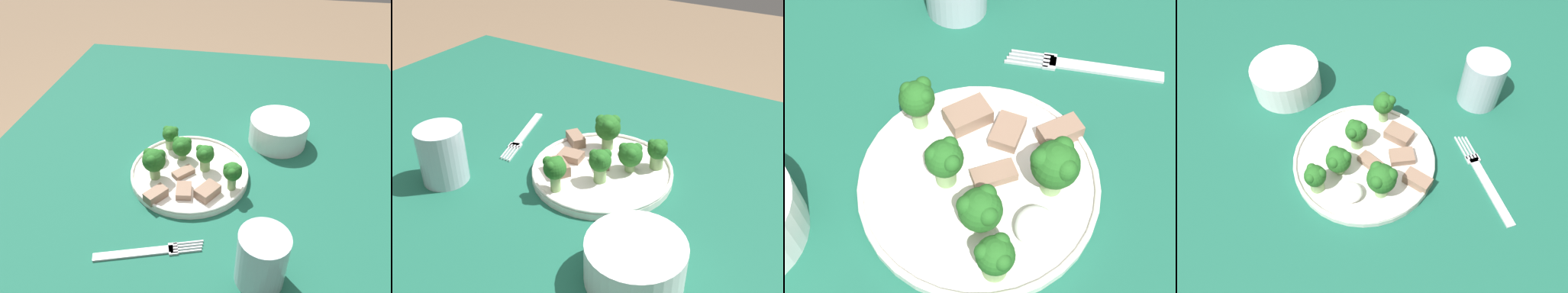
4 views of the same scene
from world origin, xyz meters
TOP-DOWN VIEW (x-y plane):
  - table at (0.00, 0.00)m, footprint 1.37×1.01m
  - dinner_plate at (-0.03, -0.03)m, footprint 0.25×0.25m
  - fork at (0.17, -0.06)m, footprint 0.07×0.19m
  - cream_bowl at (-0.19, 0.15)m, footprint 0.13×0.13m
  - drinking_glass at (0.19, 0.12)m, footprint 0.08×0.08m
  - broccoli_floret_near_rim_left at (-0.08, -0.05)m, footprint 0.04×0.04m
  - broccoli_floret_center_left at (-0.05, -0.00)m, footprint 0.04×0.04m
  - broccoli_floret_back_left at (0.00, 0.06)m, footprint 0.04×0.04m
  - broccoli_floret_front_left at (-0.11, -0.09)m, footprint 0.04×0.04m
  - broccoli_floret_center_back at (-0.01, -0.10)m, footprint 0.05×0.05m
  - meat_slice_front_slice at (0.05, -0.08)m, footprint 0.05×0.05m
  - meat_slice_middle_slice at (-0.02, -0.04)m, footprint 0.05×0.05m
  - meat_slice_rear_slice at (0.03, -0.03)m, footprint 0.05×0.03m
  - meat_slice_edge_slice at (0.03, 0.02)m, footprint 0.06×0.05m
  - sauce_dollop at (-0.06, -0.10)m, footprint 0.04×0.04m

SIDE VIEW (x-z plane):
  - table at x=0.00m, z-range 0.28..1.00m
  - fork at x=0.17m, z-range 0.72..0.73m
  - dinner_plate at x=-0.03m, z-range 0.72..0.74m
  - meat_slice_middle_slice at x=-0.02m, z-range 0.73..0.75m
  - meat_slice_rear_slice at x=0.03m, z-range 0.73..0.75m
  - meat_slice_edge_slice at x=0.03m, z-range 0.73..0.75m
  - meat_slice_front_slice at x=0.05m, z-range 0.73..0.75m
  - sauce_dollop at x=-0.06m, z-range 0.73..0.76m
  - cream_bowl at x=-0.19m, z-range 0.72..0.78m
  - drinking_glass at x=0.19m, z-range 0.72..0.82m
  - broccoli_floret_near_rim_left at x=-0.08m, z-range 0.74..0.79m
  - broccoli_floret_front_left at x=-0.11m, z-range 0.74..0.80m
  - broccoli_floret_center_left at x=-0.05m, z-range 0.74..0.80m
  - broccoli_floret_back_left at x=0.00m, z-range 0.75..0.81m
  - broccoli_floret_center_back at x=-0.01m, z-range 0.74..0.81m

